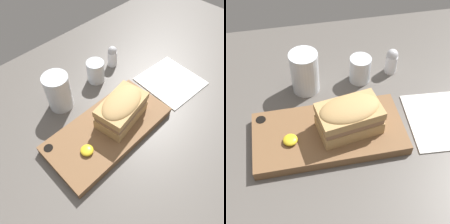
{
  "view_description": "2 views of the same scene",
  "coord_description": "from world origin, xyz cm",
  "views": [
    {
      "loc": [
        -24.21,
        -30.85,
        58.11
      ],
      "look_at": [
        2.68,
        -3.86,
        8.38
      ],
      "focal_mm": 35.0,
      "sensor_mm": 36.0,
      "label": 1
    },
    {
      "loc": [
        -6.85,
        -51.94,
        66.06
      ],
      "look_at": [
        2.75,
        -2.79,
        8.49
      ],
      "focal_mm": 50.0,
      "sensor_mm": 36.0,
      "label": 2
    }
  ],
  "objects": [
    {
      "name": "dining_table",
      "position": [
        0.0,
        0.0,
        1.0
      ],
      "size": [
        186.5,
        92.33,
        2.0
      ],
      "color": "#56514C",
      "rests_on": "ground"
    },
    {
      "name": "serving_board",
      "position": [
        -0.33,
        -4.97,
        3.39
      ],
      "size": [
        37.59,
        18.24,
        2.85
      ],
      "color": "brown",
      "rests_on": "dining_table"
    },
    {
      "name": "sandwich",
      "position": [
        5.0,
        -5.41,
        9.53
      ],
      "size": [
        16.26,
        11.33,
        8.84
      ],
      "rotation": [
        0.0,
        0.0,
        0.16
      ],
      "color": "tan",
      "rests_on": "serving_board"
    },
    {
      "name": "mustard_dollop",
      "position": [
        -9.65,
        -6.72,
        5.49
      ],
      "size": [
        3.55,
        3.55,
        1.42
      ],
      "color": "gold",
      "rests_on": "serving_board"
    },
    {
      "name": "water_glass",
      "position": [
        -3.45,
        13.56,
        7.37
      ],
      "size": [
        7.91,
        7.91,
        12.4
      ],
      "color": "silver",
      "rests_on": "dining_table"
    },
    {
      "name": "wine_glass",
      "position": [
        12.61,
        14.26,
        5.63
      ],
      "size": [
        6.2,
        6.2,
        7.93
      ],
      "color": "silver",
      "rests_on": "dining_table"
    },
    {
      "name": "napkin",
      "position": [
        31.03,
        -5.48,
        2.2
      ],
      "size": [
        20.52,
        20.89,
        0.4
      ],
      "rotation": [
        0.0,
        0.0,
        -0.07
      ],
      "color": "white",
      "rests_on": "dining_table"
    },
    {
      "name": "salt_shaker",
      "position": [
        22.68,
        16.03,
        6.12
      ],
      "size": [
        3.54,
        3.54,
        8.12
      ],
      "color": "white",
      "rests_on": "dining_table"
    }
  ]
}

